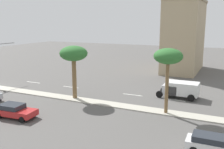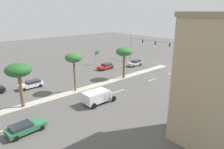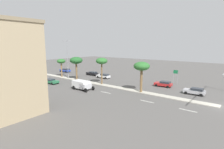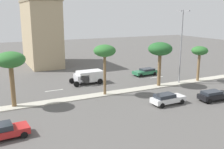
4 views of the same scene
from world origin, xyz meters
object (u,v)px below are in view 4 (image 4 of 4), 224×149
Objects in this scene: street_lamp_center at (181,42)px; sedan_black_far at (214,95)px; palm_tree_center at (10,61)px; palm_tree_far at (105,52)px; commercial_building at (41,33)px; sedan_green_outboard at (145,72)px; box_truck at (88,77)px; palm_tree_leading at (200,52)px; sedan_red_trailing at (3,131)px; palm_tree_outboard at (160,50)px; sedan_white_mid at (167,99)px.

sedan_black_far is (8.95, -1.72, -6.12)m from street_lamp_center.
palm_tree_far is (0.55, 12.14, 0.43)m from palm_tree_center.
commercial_building reaches higher than sedan_black_far.
sedan_black_far reaches higher than sedan_green_outboard.
commercial_building is 20.92m from box_truck.
palm_tree_center reaches higher than box_truck.
sedan_black_far is at bearing -32.54° from palm_tree_leading.
box_truck is (0.77, -11.86, 0.49)m from sedan_green_outboard.
sedan_red_trailing is (8.22, -27.72, -6.10)m from street_lamp_center.
sedan_green_outboard is at bearing -144.22° from palm_tree_leading.
commercial_building reaches higher than sedan_red_trailing.
palm_tree_center is 1.48× the size of sedan_black_far.
palm_tree_center is 12.16m from palm_tree_far.
palm_tree_outboard is 7.89m from palm_tree_leading.
palm_tree_leading is (26.75, 20.56, -2.06)m from commercial_building.
palm_tree_center is 29.66m from palm_tree_leading.
street_lamp_center is 12.65m from sedan_white_mid.
palm_tree_outboard is 1.48× the size of sedan_green_outboard.
sedan_black_far is (35.38, 15.05, -6.38)m from commercial_building.
palm_tree_leading is (0.55, 29.64, -0.70)m from palm_tree_center.
sedan_white_mid is at bearing 92.37° from sedan_red_trailing.
palm_tree_far is 16.97m from sedan_red_trailing.
commercial_building is 36.89m from sedan_red_trailing.
sedan_white_mid reaches higher than sedan_green_outboard.
palm_tree_outboard reaches higher than sedan_green_outboard.
palm_tree_leading is (-0.00, 17.50, -1.13)m from palm_tree_far.
commercial_building is 3.08× the size of sedan_black_far.
sedan_black_far is (9.03, 2.34, -5.10)m from palm_tree_outboard.
street_lamp_center is (0.22, 25.85, 1.10)m from palm_tree_center.
box_truck is at bearing 117.61° from palm_tree_center.
palm_tree_center is 0.99× the size of palm_tree_outboard.
sedan_white_mid is at bearing 14.16° from commercial_building.
box_truck is at bearing 179.33° from palm_tree_far.
palm_tree_outboard is (26.35, 12.72, -1.28)m from commercial_building.
palm_tree_center is 25.63m from sedan_green_outboard.
sedan_white_mid is 1.03× the size of sedan_red_trailing.
palm_tree_outboard reaches higher than box_truck.
palm_tree_outboard is 4.18m from street_lamp_center.
street_lamp_center reaches higher than sedan_black_far.
sedan_black_far is (8.63, -5.51, -4.32)m from palm_tree_leading.
palm_tree_far is at bearing -57.12° from sedan_green_outboard.
street_lamp_center is 9.78m from sedan_green_outboard.
palm_tree_center reaches higher than sedan_black_far.
sedan_white_mid is 0.99× the size of sedan_black_far.
palm_tree_far is 1.20× the size of palm_tree_leading.
palm_tree_leading is 1.13× the size of box_truck.
palm_tree_center is at bearing -90.50° from street_lamp_center.
sedan_green_outboard is at bearing 122.88° from palm_tree_far.
sedan_black_far is (1.54, 6.52, -0.02)m from sedan_white_mid.
palm_tree_leading is 14.60m from sedan_white_mid.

